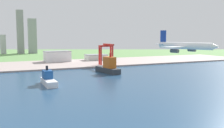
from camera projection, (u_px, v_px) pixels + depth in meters
ground_plane at (78, 83)px, 290.71m from camera, size 2400.00×2400.00×0.00m
water_bay at (98, 94)px, 236.46m from camera, size 840.00×360.00×0.15m
industrial_pier at (46, 65)px, 462.32m from camera, size 840.00×140.00×2.50m
airplane_landing at (185, 46)px, 159.43m from camera, size 34.66×40.84×13.59m
container_barge at (108, 67)px, 370.21m from camera, size 18.21×52.86×28.79m
ferry_boat at (48, 80)px, 280.24m from camera, size 11.11×39.80×19.85m
port_crane_red at (106, 49)px, 451.33m from camera, size 24.08×41.53×36.50m
warehouse_main at (57, 56)px, 508.04m from camera, size 49.34×31.93×20.55m
warehouse_annex at (96, 57)px, 538.95m from camera, size 43.09×27.94×11.62m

